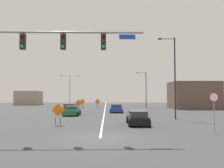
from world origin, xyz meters
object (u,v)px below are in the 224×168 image
object	(u,v)px
street_lamp_near_right	(145,88)
construction_sign_right_lane	(58,111)
construction_sign_left_shoulder	(78,104)
car_red_mid	(70,109)
construction_sign_right_shoulder	(98,102)
construction_sign_median_far	(82,102)
car_blue_near	(116,109)
car_green_distant	(72,111)
street_lamp_mid_left	(174,74)
traffic_signal_assembly	(39,52)
street_lamp_near_left	(70,88)
car_black_approaching	(138,118)
stop_sign	(214,105)

from	to	relation	value
street_lamp_near_right	construction_sign_right_lane	distance (m)	32.61
construction_sign_left_shoulder	car_red_mid	xyz separation A→B (m)	(-0.85, -4.07, -0.65)
construction_sign_right_shoulder	construction_sign_median_far	size ratio (longest dim) A/B	1.00
car_blue_near	construction_sign_left_shoulder	bearing A→B (deg)	155.11
car_red_mid	car_green_distant	xyz separation A→B (m)	(1.03, -4.67, -0.04)
street_lamp_mid_left	car_green_distant	bearing A→B (deg)	156.49
car_blue_near	construction_sign_right_lane	bearing A→B (deg)	-110.26
traffic_signal_assembly	street_lamp_near_right	size ratio (longest dim) A/B	1.36
construction_sign_right_lane	car_green_distant	xyz separation A→B (m)	(-0.34, 10.94, -0.69)
street_lamp_mid_left	car_red_mid	bearing A→B (deg)	143.56
street_lamp_near_left	construction_sign_right_shoulder	bearing A→B (deg)	-48.71
car_green_distant	car_blue_near	bearing A→B (deg)	41.21
construction_sign_left_shoulder	car_green_distant	bearing A→B (deg)	-88.80
car_red_mid	car_blue_near	bearing A→B (deg)	7.51
construction_sign_left_shoulder	car_blue_near	world-z (taller)	construction_sign_left_shoulder
street_lamp_near_right	car_black_approaching	size ratio (longest dim) A/B	1.84
car_red_mid	car_blue_near	xyz separation A→B (m)	(7.49, 0.99, -0.05)
construction_sign_median_far	car_red_mid	bearing A→B (deg)	-92.85
street_lamp_mid_left	construction_sign_right_lane	size ratio (longest dim) A/B	4.71
construction_sign_median_far	car_blue_near	world-z (taller)	construction_sign_median_far
traffic_signal_assembly	construction_sign_right_lane	distance (m)	7.96
traffic_signal_assembly	construction_sign_left_shoulder	world-z (taller)	traffic_signal_assembly
street_lamp_near_left	car_red_mid	xyz separation A→B (m)	(3.41, -20.87, -4.07)
street_lamp_mid_left	street_lamp_near_right	distance (m)	24.38
street_lamp_near_right	car_blue_near	bearing A→B (deg)	-118.07
construction_sign_left_shoulder	car_red_mid	distance (m)	4.21
street_lamp_near_left	construction_sign_median_far	xyz separation A→B (m)	(4.05, -8.10, -3.41)
street_lamp_near_left	street_lamp_near_right	bearing A→B (deg)	-20.78
car_red_mid	car_green_distant	bearing A→B (deg)	-77.54
stop_sign	street_lamp_mid_left	world-z (taller)	street_lamp_mid_left
street_lamp_mid_left	construction_sign_median_far	xyz separation A→B (m)	(-13.28, 23.05, -3.97)
street_lamp_near_right	construction_sign_median_far	world-z (taller)	street_lamp_near_right
street_lamp_near_left	construction_sign_median_far	size ratio (longest dim) A/B	3.76
street_lamp_mid_left	stop_sign	bearing A→B (deg)	-90.67
street_lamp_near_left	car_black_approaching	world-z (taller)	street_lamp_near_left
construction_sign_right_shoulder	car_green_distant	xyz separation A→B (m)	(-2.86, -17.23, -0.70)
construction_sign_right_shoulder	construction_sign_median_far	distance (m)	3.26
traffic_signal_assembly	car_green_distant	distance (m)	18.29
construction_sign_right_shoulder	car_red_mid	world-z (taller)	construction_sign_right_shoulder
stop_sign	street_lamp_mid_left	distance (m)	11.01
street_lamp_near_left	street_lamp_near_right	distance (m)	19.13
street_lamp_near_left	construction_sign_right_lane	world-z (taller)	street_lamp_near_left
street_lamp_near_left	construction_sign_right_lane	bearing A→B (deg)	-82.54
stop_sign	car_black_approaching	bearing A→B (deg)	131.49
stop_sign	street_lamp_mid_left	xyz separation A→B (m)	(0.12, 10.55, 3.15)
car_black_approaching	construction_sign_right_lane	bearing A→B (deg)	-177.80
street_lamp_mid_left	street_lamp_near_right	world-z (taller)	street_lamp_mid_left
construction_sign_right_lane	car_blue_near	size ratio (longest dim) A/B	0.44
street_lamp_near_left	construction_sign_right_shoulder	world-z (taller)	street_lamp_near_left
street_lamp_mid_left	street_lamp_near_right	size ratio (longest dim) A/B	1.22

